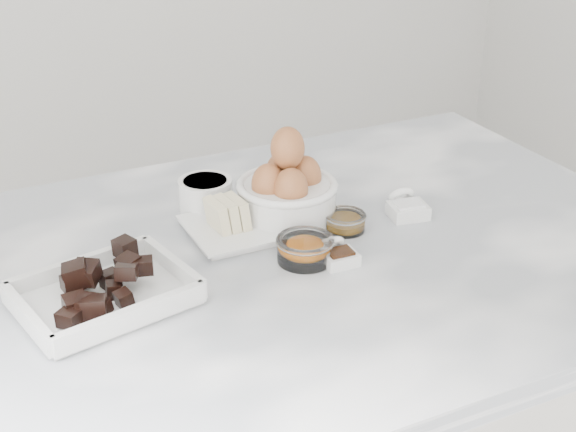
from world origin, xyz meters
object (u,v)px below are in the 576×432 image
object	(u,v)px
chocolate_dish	(104,289)
zest_bowl	(305,248)
salt_spoon	(406,206)
butter_plate	(234,222)
sugar_ramekin	(206,194)
vanilla_spoon	(338,254)
honey_bowl	(345,221)
egg_bowl	(287,190)

from	to	relation	value
chocolate_dish	zest_bowl	xyz separation A→B (m)	(0.29, -0.01, -0.00)
salt_spoon	butter_plate	bearing A→B (deg)	167.57
chocolate_dish	sugar_ramekin	xyz separation A→B (m)	(0.22, 0.21, 0.00)
vanilla_spoon	butter_plate	bearing A→B (deg)	124.54
sugar_ramekin	chocolate_dish	bearing A→B (deg)	-136.63
butter_plate	honey_bowl	size ratio (longest dim) A/B	2.23
salt_spoon	vanilla_spoon	bearing A→B (deg)	-153.74
chocolate_dish	egg_bowl	distance (m)	0.35
butter_plate	egg_bowl	bearing A→B (deg)	7.18
butter_plate	salt_spoon	xyz separation A→B (m)	(0.27, -0.06, -0.00)
honey_bowl	salt_spoon	size ratio (longest dim) A/B	0.82
chocolate_dish	sugar_ramekin	world-z (taller)	chocolate_dish
sugar_ramekin	honey_bowl	size ratio (longest dim) A/B	1.34
butter_plate	zest_bowl	world-z (taller)	butter_plate
sugar_ramekin	salt_spoon	size ratio (longest dim) A/B	1.10
vanilla_spoon	zest_bowl	bearing A→B (deg)	148.45
sugar_ramekin	honey_bowl	distance (m)	0.23
honey_bowl	salt_spoon	xyz separation A→B (m)	(0.11, 0.00, 0.00)
zest_bowl	vanilla_spoon	distance (m)	0.05
chocolate_dish	sugar_ramekin	distance (m)	0.30
salt_spoon	chocolate_dish	bearing A→B (deg)	-174.49
sugar_ramekin	egg_bowl	world-z (taller)	egg_bowl
zest_bowl	vanilla_spoon	xyz separation A→B (m)	(0.04, -0.02, -0.01)
chocolate_dish	salt_spoon	xyz separation A→B (m)	(0.50, 0.05, -0.01)
honey_bowl	vanilla_spoon	xyz separation A→B (m)	(-0.06, -0.08, -0.00)
butter_plate	zest_bowl	xyz separation A→B (m)	(0.06, -0.12, 0.00)
egg_bowl	zest_bowl	distance (m)	0.14
chocolate_dish	honey_bowl	size ratio (longest dim) A/B	3.80
egg_bowl	honey_bowl	bearing A→B (deg)	-49.57
sugar_ramekin	honey_bowl	bearing A→B (deg)	-43.89
egg_bowl	honey_bowl	xyz separation A→B (m)	(0.06, -0.08, -0.04)
egg_bowl	vanilla_spoon	world-z (taller)	egg_bowl
chocolate_dish	butter_plate	world-z (taller)	butter_plate
butter_plate	zest_bowl	bearing A→B (deg)	-63.70
chocolate_dish	butter_plate	bearing A→B (deg)	25.37
zest_bowl	butter_plate	bearing A→B (deg)	116.30
sugar_ramekin	zest_bowl	xyz separation A→B (m)	(0.07, -0.22, -0.01)
chocolate_dish	sugar_ramekin	bearing A→B (deg)	43.37
egg_bowl	zest_bowl	world-z (taller)	egg_bowl
butter_plate	sugar_ramekin	distance (m)	0.10
butter_plate	vanilla_spoon	world-z (taller)	butter_plate
vanilla_spoon	salt_spoon	distance (m)	0.19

